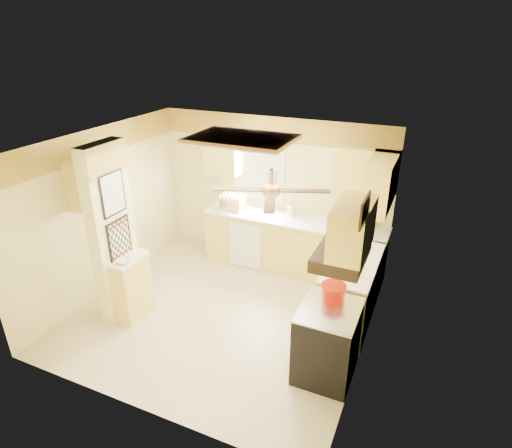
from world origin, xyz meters
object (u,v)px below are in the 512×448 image
at_px(stove, 327,341).
at_px(dutch_oven, 333,292).
at_px(kettle, 352,262).
at_px(bowl, 124,261).
at_px(microwave, 349,220).

relative_size(stove, dutch_oven, 3.14).
height_order(stove, kettle, kettle).
relative_size(bowl, kettle, 0.86).
height_order(microwave, kettle, microwave).
bearing_deg(dutch_oven, kettle, 85.98).
bearing_deg(microwave, stove, 105.30).
height_order(bowl, dutch_oven, dutch_oven).
bearing_deg(stove, microwave, 97.41).
bearing_deg(kettle, stove, -92.04).
bearing_deg(bowl, microwave, 42.68).
bearing_deg(dutch_oven, bowl, -173.29).
relative_size(bowl, dutch_oven, 0.64).
height_order(microwave, bowl, microwave).
xyz_separation_m(microwave, dutch_oven, (0.26, -1.97, -0.06)).
bearing_deg(bowl, stove, 2.67).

